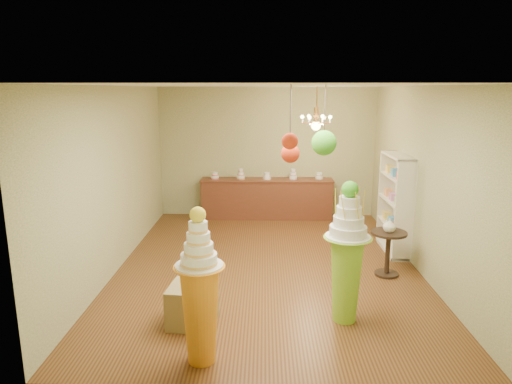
{
  "coord_description": "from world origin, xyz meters",
  "views": [
    {
      "loc": [
        -0.07,
        -7.32,
        2.95
      ],
      "look_at": [
        -0.2,
        0.0,
        1.29
      ],
      "focal_mm": 32.0,
      "sensor_mm": 36.0,
      "label": 1
    }
  ],
  "objects_px": {
    "pedestal_green": "(347,262)",
    "round_table": "(388,247)",
    "pedestal_orange": "(200,301)",
    "sideboard": "(267,198)"
  },
  "relations": [
    {
      "from": "pedestal_green",
      "to": "round_table",
      "type": "height_order",
      "value": "pedestal_green"
    },
    {
      "from": "pedestal_green",
      "to": "pedestal_orange",
      "type": "bearing_deg",
      "value": -151.43
    },
    {
      "from": "pedestal_green",
      "to": "sideboard",
      "type": "height_order",
      "value": "pedestal_green"
    },
    {
      "from": "pedestal_orange",
      "to": "round_table",
      "type": "bearing_deg",
      "value": 42.31
    },
    {
      "from": "pedestal_green",
      "to": "pedestal_orange",
      "type": "height_order",
      "value": "pedestal_green"
    },
    {
      "from": "round_table",
      "to": "pedestal_green",
      "type": "bearing_deg",
      "value": -122.19
    },
    {
      "from": "round_table",
      "to": "sideboard",
      "type": "bearing_deg",
      "value": 119.99
    },
    {
      "from": "pedestal_orange",
      "to": "round_table",
      "type": "xyz_separation_m",
      "value": [
        2.68,
        2.44,
        -0.24
      ]
    },
    {
      "from": "sideboard",
      "to": "round_table",
      "type": "distance_m",
      "value": 3.85
    },
    {
      "from": "pedestal_green",
      "to": "pedestal_orange",
      "type": "relative_size",
      "value": 1.05
    }
  ]
}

